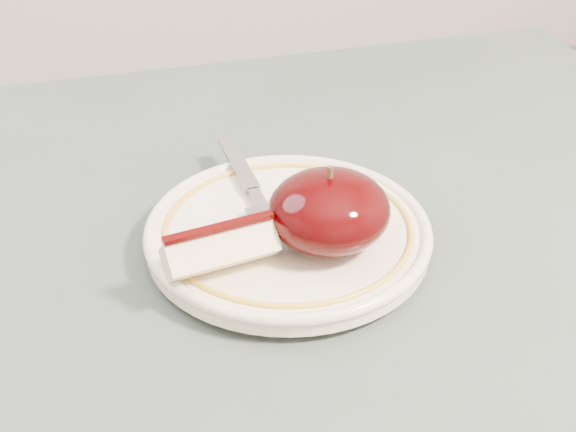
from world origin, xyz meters
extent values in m
cylinder|color=brown|center=(0.40, 0.40, 0.35)|extent=(0.05, 0.05, 0.71)
cube|color=#43524B|center=(0.00, 0.00, 0.73)|extent=(0.90, 0.90, 0.04)
cylinder|color=#F3EACB|center=(0.05, 0.11, 0.75)|extent=(0.11, 0.11, 0.01)
cylinder|color=#F3EACB|center=(0.05, 0.11, 0.76)|extent=(0.20, 0.20, 0.01)
torus|color=#F3EACB|center=(0.05, 0.11, 0.77)|extent=(0.20, 0.20, 0.01)
torus|color=gold|center=(0.05, 0.11, 0.77)|extent=(0.18, 0.18, 0.00)
ellipsoid|color=black|center=(0.07, 0.09, 0.79)|extent=(0.08, 0.08, 0.05)
cylinder|color=#472D19|center=(0.07, 0.09, 0.82)|extent=(0.00, 0.00, 0.01)
cube|color=#FEF2BB|center=(-0.01, 0.07, 0.78)|extent=(0.08, 0.04, 0.03)
cube|color=#320101|center=(-0.01, 0.07, 0.80)|extent=(0.07, 0.02, 0.00)
cube|color=#94979C|center=(0.03, 0.20, 0.77)|extent=(0.02, 0.08, 0.00)
cube|color=#94979C|center=(0.04, 0.14, 0.77)|extent=(0.01, 0.03, 0.00)
cube|color=#94979C|center=(0.04, 0.12, 0.77)|extent=(0.03, 0.02, 0.00)
cube|color=#94979C|center=(0.05, 0.10, 0.77)|extent=(0.00, 0.03, 0.00)
cube|color=#94979C|center=(0.04, 0.10, 0.77)|extent=(0.00, 0.03, 0.00)
cube|color=#94979C|center=(0.03, 0.10, 0.77)|extent=(0.00, 0.03, 0.00)
cube|color=#94979C|center=(0.03, 0.10, 0.77)|extent=(0.00, 0.03, 0.00)
camera|label=1|loc=(-0.08, -0.33, 1.09)|focal=50.00mm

